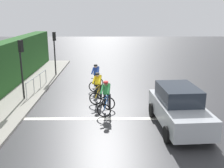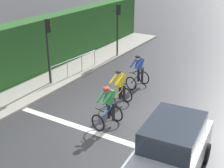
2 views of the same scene
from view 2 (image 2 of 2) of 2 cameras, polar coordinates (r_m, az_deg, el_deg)
ground_plane at (r=12.60m, az=-1.75°, el=-6.01°), size 80.00×80.00×0.00m
sidewalk_kerb at (r=16.61m, az=-11.55°, el=1.18°), size 2.80×22.18×0.12m
stone_wall_low at (r=17.11m, az=-13.87°, el=2.51°), size 0.44×22.18×0.61m
hedge_wall at (r=16.95m, az=-14.98°, el=6.42°), size 1.10×22.18×2.97m
road_marking_stop_line at (r=11.75m, az=-4.94°, el=-8.43°), size 7.00×0.30×0.01m
cyclist_lead at (r=15.08m, az=4.96°, el=2.31°), size 0.89×1.20×1.66m
cyclist_second at (r=13.13m, az=1.41°, el=-0.86°), size 0.91×1.21×1.66m
cyclist_mid at (r=11.58m, az=-0.74°, el=-4.33°), size 0.89×1.20×1.66m
car_silver at (r=9.18m, az=10.82°, el=-12.32°), size 2.10×4.21×1.76m
traffic_light_near_crossing at (r=15.14m, az=-11.84°, el=7.66°), size 0.26×0.30×3.34m
traffic_light_far_junction at (r=19.26m, az=1.12°, el=11.41°), size 0.22×0.31×3.34m
pedestrian_railing_kerbside at (r=16.55m, az=-7.01°, el=4.10°), size 0.30×3.52×1.03m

